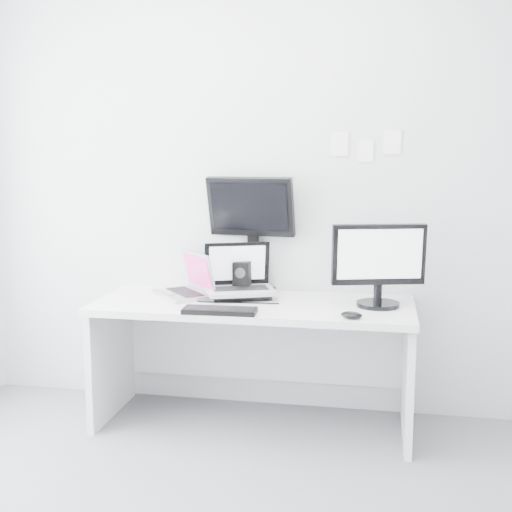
{
  "coord_description": "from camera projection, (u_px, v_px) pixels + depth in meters",
  "views": [
    {
      "loc": [
        0.7,
        -2.36,
        1.57
      ],
      "look_at": [
        0.02,
        1.23,
        1.0
      ],
      "focal_mm": 46.61,
      "sensor_mm": 36.0,
      "label": 1
    }
  ],
  "objects": [
    {
      "name": "wall_note_2",
      "position": [
        392.0,
        142.0,
        3.82
      ],
      "size": [
        0.1,
        0.0,
        0.14
      ],
      "primitive_type": "cube",
      "color": "white",
      "rests_on": "back_wall"
    },
    {
      "name": "dell_laptop",
      "position": [
        241.0,
        271.0,
        3.85
      ],
      "size": [
        0.47,
        0.43,
        0.33
      ],
      "primitive_type": "cube",
      "rotation": [
        0.0,
        0.0,
        0.38
      ],
      "color": "#ADAFB5",
      "rests_on": "desk"
    },
    {
      "name": "rear_monitor",
      "position": [
        252.0,
        233.0,
        4.02
      ],
      "size": [
        0.55,
        0.25,
        0.72
      ],
      "primitive_type": "cube",
      "rotation": [
        0.0,
        0.0,
        -0.12
      ],
      "color": "black",
      "rests_on": "desk"
    },
    {
      "name": "keyboard",
      "position": [
        220.0,
        311.0,
        3.51
      ],
      "size": [
        0.39,
        0.15,
        0.03
      ],
      "primitive_type": "cube",
      "rotation": [
        0.0,
        0.0,
        0.03
      ],
      "color": "black",
      "rests_on": "desk"
    },
    {
      "name": "samsung_monitor",
      "position": [
        379.0,
        264.0,
        3.63
      ],
      "size": [
        0.56,
        0.36,
        0.47
      ],
      "primitive_type": "cube",
      "rotation": [
        0.0,
        0.0,
        0.27
      ],
      "color": "black",
      "rests_on": "desk"
    },
    {
      "name": "wall_note_1",
      "position": [
        366.0,
        151.0,
        3.86
      ],
      "size": [
        0.09,
        0.0,
        0.13
      ],
      "primitive_type": "cube",
      "color": "white",
      "rests_on": "back_wall"
    },
    {
      "name": "speaker",
      "position": [
        242.0,
        278.0,
        3.96
      ],
      "size": [
        0.12,
        0.12,
        0.2
      ],
      "primitive_type": "cube",
      "rotation": [
        0.0,
        0.0,
        0.27
      ],
      "color": "black",
      "rests_on": "desk"
    },
    {
      "name": "macbook",
      "position": [
        182.0,
        273.0,
        3.9
      ],
      "size": [
        0.45,
        0.45,
        0.27
      ],
      "primitive_type": "cube",
      "rotation": [
        0.0,
        0.0,
        -0.85
      ],
      "color": "#AFAFB3",
      "rests_on": "desk"
    },
    {
      "name": "wall_note_0",
      "position": [
        340.0,
        144.0,
        3.88
      ],
      "size": [
        0.1,
        0.0,
        0.14
      ],
      "primitive_type": "cube",
      "color": "white",
      "rests_on": "back_wall"
    },
    {
      "name": "back_wall",
      "position": [
        264.0,
        189.0,
        4.01
      ],
      "size": [
        3.6,
        0.0,
        3.6
      ],
      "primitive_type": "plane",
      "rotation": [
        1.57,
        0.0,
        0.0
      ],
      "color": "silver",
      "rests_on": "ground"
    },
    {
      "name": "mouse",
      "position": [
        351.0,
        315.0,
        3.39
      ],
      "size": [
        0.13,
        0.1,
        0.04
      ],
      "primitive_type": "ellipsoid",
      "rotation": [
        0.0,
        0.0,
        -0.28
      ],
      "color": "black",
      "rests_on": "desk"
    },
    {
      "name": "desk",
      "position": [
        253.0,
        364.0,
        3.82
      ],
      "size": [
        1.8,
        0.7,
        0.73
      ],
      "primitive_type": "cube",
      "color": "white",
      "rests_on": "ground"
    }
  ]
}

